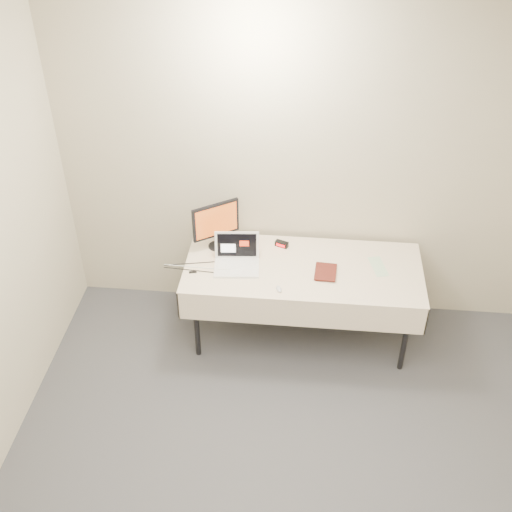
# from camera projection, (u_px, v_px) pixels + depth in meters

# --- Properties ---
(back_wall) EXTENTS (4.00, 0.10, 2.70)m
(back_wall) POSITION_uv_depth(u_px,v_px,m) (309.00, 170.00, 5.01)
(back_wall) COLOR beige
(back_wall) RESTS_ON ground
(table) EXTENTS (1.86, 0.81, 0.74)m
(table) POSITION_uv_depth(u_px,v_px,m) (303.00, 273.00, 5.06)
(table) COLOR black
(table) RESTS_ON ground
(laptop) EXTENTS (0.37, 0.31, 0.24)m
(laptop) POSITION_uv_depth(u_px,v_px,m) (237.00, 258.00, 5.01)
(laptop) COLOR white
(laptop) RESTS_ON table
(monitor) EXTENTS (0.34, 0.24, 0.41)m
(monitor) POSITION_uv_depth(u_px,v_px,m) (216.00, 222.00, 5.09)
(monitor) COLOR black
(monitor) RESTS_ON table
(book) EXTENTS (0.17, 0.03, 0.22)m
(book) POSITION_uv_depth(u_px,v_px,m) (316.00, 261.00, 4.90)
(book) COLOR maroon
(book) RESTS_ON table
(alarm_clock) EXTENTS (0.12, 0.08, 0.04)m
(alarm_clock) POSITION_uv_depth(u_px,v_px,m) (282.00, 244.00, 5.23)
(alarm_clock) COLOR black
(alarm_clock) RESTS_ON table
(clicker) EXTENTS (0.06, 0.09, 0.02)m
(clicker) POSITION_uv_depth(u_px,v_px,m) (279.00, 289.00, 4.79)
(clicker) COLOR silver
(clicker) RESTS_ON table
(paper_form) EXTENTS (0.16, 0.27, 0.00)m
(paper_form) POSITION_uv_depth(u_px,v_px,m) (378.00, 266.00, 5.02)
(paper_form) COLOR #AFD4A8
(paper_form) RESTS_ON table
(usb_dongle) EXTENTS (0.06, 0.03, 0.01)m
(usb_dongle) POSITION_uv_depth(u_px,v_px,m) (193.00, 272.00, 4.96)
(usb_dongle) COLOR black
(usb_dongle) RESTS_ON table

